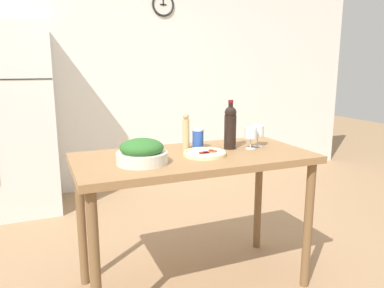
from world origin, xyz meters
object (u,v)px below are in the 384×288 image
at_px(wine_glass_near, 251,134).
at_px(homemade_pizza, 205,153).
at_px(wine_bottle, 230,126).
at_px(wine_glass_far, 258,131).
at_px(salt_canister, 198,139).
at_px(pepper_mill, 186,132).
at_px(refrigerator, 19,120).
at_px(salad_bowl, 142,152).

xyz_separation_m(wine_glass_near, homemade_pizza, (-0.35, -0.05, -0.09)).
distance_m(wine_bottle, wine_glass_far, 0.21).
bearing_deg(salt_canister, homemade_pizza, -100.85).
distance_m(wine_glass_far, pepper_mill, 0.49).
distance_m(refrigerator, wine_glass_far, 2.37).
bearing_deg(pepper_mill, homemade_pizza, -77.07).
bearing_deg(homemade_pizza, wine_glass_far, 13.29).
relative_size(refrigerator, salt_canister, 13.58).
bearing_deg(wine_glass_near, wine_glass_far, 30.79).
bearing_deg(refrigerator, wine_bottle, -53.78).
xyz_separation_m(wine_glass_far, homemade_pizza, (-0.44, -0.10, -0.09)).
bearing_deg(salad_bowl, salt_canister, 27.14).
xyz_separation_m(refrigerator, wine_glass_near, (1.44, -1.86, 0.08)).
distance_m(refrigerator, wine_bottle, 2.24).
bearing_deg(wine_glass_near, homemade_pizza, -171.54).
relative_size(refrigerator, pepper_mill, 7.69).
bearing_deg(wine_bottle, salad_bowl, -166.94).
xyz_separation_m(wine_bottle, wine_glass_far, (0.21, -0.01, -0.05)).
bearing_deg(wine_glass_near, pepper_mill, 160.08).
distance_m(wine_bottle, salt_canister, 0.23).
distance_m(refrigerator, wine_glass_near, 2.35).
distance_m(pepper_mill, salt_canister, 0.09).
relative_size(refrigerator, salad_bowl, 6.30).
bearing_deg(wine_glass_near, refrigerator, 127.76).
xyz_separation_m(salad_bowl, homemade_pizza, (0.40, 0.04, -0.05)).
distance_m(wine_bottle, salad_bowl, 0.66).
xyz_separation_m(pepper_mill, salad_bowl, (-0.36, -0.23, -0.05)).
bearing_deg(salad_bowl, wine_glass_far, 9.44).
xyz_separation_m(refrigerator, salt_canister, (1.12, -1.72, 0.05)).
distance_m(homemade_pizza, salt_canister, 0.20).
distance_m(refrigerator, homemade_pizza, 2.20).
distance_m(wine_glass_far, salad_bowl, 0.85).
relative_size(refrigerator, wine_glass_near, 12.73).
bearing_deg(pepper_mill, wine_bottle, -17.22).
relative_size(wine_glass_near, pepper_mill, 0.60).
distance_m(refrigerator, salt_canister, 2.06).
relative_size(wine_bottle, salad_bowl, 1.11).
bearing_deg(salt_canister, wine_glass_near, -23.21).
bearing_deg(pepper_mill, salad_bowl, -146.86).
distance_m(refrigerator, salad_bowl, 2.07).
height_order(wine_glass_near, pepper_mill, pepper_mill).
xyz_separation_m(refrigerator, salad_bowl, (0.69, -1.95, 0.04)).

